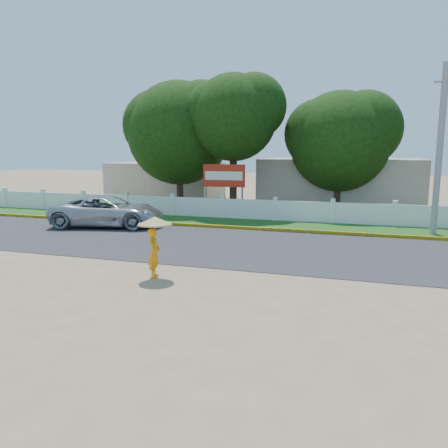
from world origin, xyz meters
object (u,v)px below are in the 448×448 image
(utility_pole, at_px, (439,151))
(vehicle, at_px, (108,211))
(monk_with_parasol, at_px, (154,238))
(billboard, at_px, (224,178))

(utility_pole, bearing_deg, vehicle, -170.43)
(utility_pole, bearing_deg, monk_with_parasol, -132.20)
(vehicle, distance_m, billboard, 7.05)
(monk_with_parasol, distance_m, billboard, 12.86)
(billboard, bearing_deg, vehicle, -128.82)
(monk_with_parasol, relative_size, billboard, 0.62)
(vehicle, bearing_deg, utility_pole, -93.62)
(monk_with_parasol, bearing_deg, billboard, 98.29)
(vehicle, xyz_separation_m, billboard, (4.34, 5.39, 1.38))
(utility_pole, relative_size, vehicle, 1.35)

